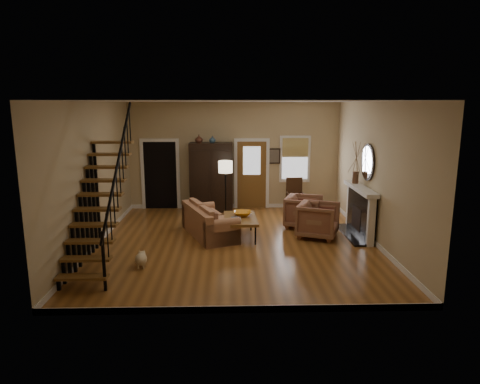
{
  "coord_description": "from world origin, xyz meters",
  "views": [
    {
      "loc": [
        -0.18,
        -9.73,
        3.25
      ],
      "look_at": [
        0.1,
        0.4,
        1.15
      ],
      "focal_mm": 32.0,
      "sensor_mm": 36.0,
      "label": 1
    }
  ],
  "objects_px": {
    "sofa": "(209,221)",
    "coffee_table": "(240,227)",
    "armoire": "(211,177)",
    "armchair_left": "(318,220)",
    "floor_lamp": "(226,191)",
    "side_chair": "(295,195)",
    "armchair_right": "(304,212)"
  },
  "relations": [
    {
      "from": "sofa",
      "to": "armchair_left",
      "type": "xyz_separation_m",
      "value": [
        2.69,
        -0.21,
        0.06
      ]
    },
    {
      "from": "sofa",
      "to": "armoire",
      "type": "bearing_deg",
      "value": 69.36
    },
    {
      "from": "armchair_right",
      "to": "floor_lamp",
      "type": "bearing_deg",
      "value": 91.51
    },
    {
      "from": "armoire",
      "to": "armchair_left",
      "type": "relative_size",
      "value": 2.21
    },
    {
      "from": "armoire",
      "to": "coffee_table",
      "type": "xyz_separation_m",
      "value": [
        0.81,
        -2.75,
        -0.79
      ]
    },
    {
      "from": "armoire",
      "to": "sofa",
      "type": "height_order",
      "value": "armoire"
    },
    {
      "from": "floor_lamp",
      "to": "armchair_right",
      "type": "bearing_deg",
      "value": -18.09
    },
    {
      "from": "sofa",
      "to": "coffee_table",
      "type": "bearing_deg",
      "value": -35.07
    },
    {
      "from": "coffee_table",
      "to": "side_chair",
      "type": "bearing_deg",
      "value": 55.71
    },
    {
      "from": "coffee_table",
      "to": "side_chair",
      "type": "height_order",
      "value": "side_chair"
    },
    {
      "from": "floor_lamp",
      "to": "sofa",
      "type": "bearing_deg",
      "value": -106.1
    },
    {
      "from": "armoire",
      "to": "armchair_right",
      "type": "xyz_separation_m",
      "value": [
        2.53,
        -1.87,
        -0.63
      ]
    },
    {
      "from": "armchair_left",
      "to": "floor_lamp",
      "type": "distance_m",
      "value": 2.82
    },
    {
      "from": "coffee_table",
      "to": "armchair_right",
      "type": "height_order",
      "value": "armchair_right"
    },
    {
      "from": "sofa",
      "to": "coffee_table",
      "type": "relative_size",
      "value": 1.48
    },
    {
      "from": "side_chair",
      "to": "armchair_left",
      "type": "bearing_deg",
      "value": -86.02
    },
    {
      "from": "coffee_table",
      "to": "armchair_left",
      "type": "bearing_deg",
      "value": -0.75
    },
    {
      "from": "armoire",
      "to": "side_chair",
      "type": "relative_size",
      "value": 2.06
    },
    {
      "from": "coffee_table",
      "to": "armchair_right",
      "type": "distance_m",
      "value": 1.93
    },
    {
      "from": "coffee_table",
      "to": "armchair_left",
      "type": "relative_size",
      "value": 1.41
    },
    {
      "from": "coffee_table",
      "to": "side_chair",
      "type": "relative_size",
      "value": 1.31
    },
    {
      "from": "armchair_left",
      "to": "side_chair",
      "type": "relative_size",
      "value": 0.93
    },
    {
      "from": "armchair_left",
      "to": "floor_lamp",
      "type": "relative_size",
      "value": 0.56
    },
    {
      "from": "armoire",
      "to": "sofa",
      "type": "xyz_separation_m",
      "value": [
        0.04,
        -2.56,
        -0.68
      ]
    },
    {
      "from": "armchair_right",
      "to": "side_chair",
      "type": "bearing_deg",
      "value": 18.83
    },
    {
      "from": "sofa",
      "to": "armchair_left",
      "type": "relative_size",
      "value": 2.09
    },
    {
      "from": "armoire",
      "to": "sofa",
      "type": "relative_size",
      "value": 1.06
    },
    {
      "from": "armoire",
      "to": "floor_lamp",
      "type": "distance_m",
      "value": 1.28
    },
    {
      "from": "coffee_table",
      "to": "floor_lamp",
      "type": "height_order",
      "value": "floor_lamp"
    },
    {
      "from": "armoire",
      "to": "floor_lamp",
      "type": "xyz_separation_m",
      "value": [
        0.44,
        -1.19,
        -0.2
      ]
    },
    {
      "from": "coffee_table",
      "to": "floor_lamp",
      "type": "relative_size",
      "value": 0.79
    },
    {
      "from": "sofa",
      "to": "coffee_table",
      "type": "height_order",
      "value": "sofa"
    }
  ]
}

